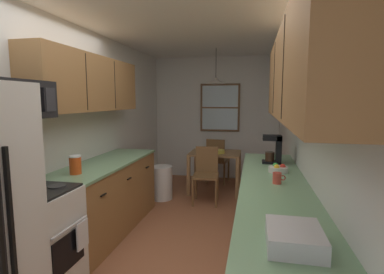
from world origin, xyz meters
TOP-DOWN VIEW (x-y plane):
  - ground_plane at (0.00, 1.00)m, footprint 12.00×12.00m
  - wall_left at (-1.35, 1.00)m, footprint 0.10×9.00m
  - wall_right at (1.35, 1.00)m, footprint 0.10×9.00m
  - wall_back at (0.00, 3.65)m, footprint 4.40×0.10m
  - ceiling_slab at (0.00, 1.00)m, footprint 4.40×9.00m
  - stove_range at (-0.99, -0.55)m, footprint 0.66×0.58m
  - microwave_over_range at (-1.11, -0.55)m, footprint 0.39×0.59m
  - counter_left at (-1.00, 0.70)m, footprint 0.64×1.93m
  - upper_cabinets_left at (-1.14, 0.65)m, footprint 0.33×2.01m
  - counter_right at (1.00, 0.06)m, footprint 0.64×3.18m
  - upper_cabinets_right at (1.14, 0.01)m, footprint 0.33×2.86m
  - dining_table at (0.13, 2.59)m, footprint 0.89×0.71m
  - dining_chair_near at (0.06, 2.03)m, footprint 0.42×0.42m
  - dining_chair_far at (0.09, 3.15)m, footprint 0.45×0.45m
  - pendant_light at (0.13, 2.59)m, footprint 0.31×0.31m
  - back_window at (0.09, 3.58)m, footprint 0.82×0.05m
  - trash_bin at (-0.70, 2.03)m, footprint 0.36×0.36m
  - storage_canister at (-1.00, 0.08)m, footprint 0.12×0.12m
  - dish_towel at (-0.64, -0.41)m, footprint 0.02×0.16m
  - coffee_maker at (1.05, 1.04)m, footprint 0.22×0.18m
  - mug_by_coffeemaker at (1.02, 0.14)m, footprint 0.12×0.08m
  - fruit_bowl at (1.06, 0.58)m, footprint 0.20×0.20m
  - dish_rack at (1.01, -1.06)m, footprint 0.28×0.34m
  - table_serving_bowl at (0.20, 2.51)m, footprint 0.22×0.22m

SIDE VIEW (x-z plane):
  - ground_plane at x=0.00m, z-range 0.00..0.00m
  - trash_bin at x=-0.70m, z-range 0.00..0.56m
  - counter_right at x=1.00m, z-range 0.00..0.90m
  - counter_left at x=-1.00m, z-range 0.00..0.90m
  - stove_range at x=-0.99m, z-range -0.08..1.02m
  - dish_towel at x=-0.64m, z-range 0.38..0.62m
  - dining_chair_near at x=0.06m, z-range 0.05..0.95m
  - dining_chair_far at x=0.09m, z-range 0.05..0.95m
  - dining_table at x=0.13m, z-range 0.24..0.97m
  - table_serving_bowl at x=0.20m, z-range 0.73..0.79m
  - fruit_bowl at x=1.06m, z-range 0.89..0.98m
  - dish_rack at x=1.01m, z-range 0.90..1.00m
  - mug_by_coffeemaker at x=1.02m, z-range 0.90..1.00m
  - storage_canister at x=-1.00m, z-range 0.90..1.09m
  - coffee_maker at x=1.05m, z-range 0.91..1.25m
  - wall_left at x=-1.35m, z-range 0.00..2.55m
  - wall_right at x=1.35m, z-range 0.00..2.55m
  - wall_back at x=0.00m, z-range 0.00..2.55m
  - back_window at x=0.09m, z-range 1.01..2.00m
  - microwave_over_range at x=-1.11m, z-range 1.51..1.82m
  - upper_cabinets_left at x=-1.14m, z-range 1.53..2.18m
  - upper_cabinets_right at x=1.14m, z-range 1.50..2.25m
  - pendant_light at x=0.13m, z-range 1.69..2.30m
  - ceiling_slab at x=0.00m, z-range 2.55..2.63m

